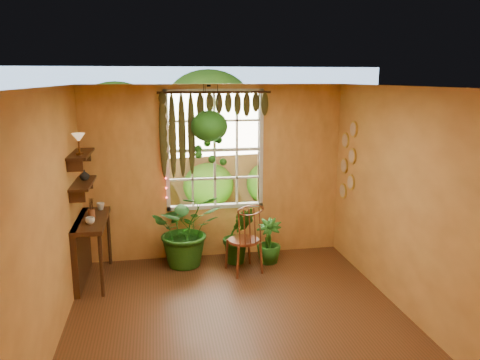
% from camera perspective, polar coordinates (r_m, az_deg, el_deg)
% --- Properties ---
extents(floor, '(4.50, 4.50, 0.00)m').
position_cam_1_polar(floor, '(5.64, 0.12, -17.32)').
color(floor, '#592D19').
rests_on(floor, ground).
extents(ceiling, '(4.50, 4.50, 0.00)m').
position_cam_1_polar(ceiling, '(4.90, 0.13, 11.29)').
color(ceiling, white).
rests_on(ceiling, wall_back).
extents(wall_back, '(4.00, 0.00, 4.00)m').
position_cam_1_polar(wall_back, '(7.27, -3.06, 0.91)').
color(wall_back, '#E9A54F').
rests_on(wall_back, floor).
extents(wall_left, '(0.00, 4.50, 4.50)m').
position_cam_1_polar(wall_left, '(5.15, -22.41, -4.85)').
color(wall_left, '#E9A54F').
rests_on(wall_left, floor).
extents(wall_right, '(0.00, 4.50, 4.50)m').
position_cam_1_polar(wall_right, '(5.80, 19.99, -2.81)').
color(wall_right, '#E9A54F').
rests_on(wall_right, floor).
extents(window, '(1.52, 0.10, 1.86)m').
position_cam_1_polar(window, '(7.24, -3.12, 3.67)').
color(window, silver).
rests_on(window, wall_back).
extents(valance_vine, '(1.70, 0.12, 1.10)m').
position_cam_1_polar(valance_vine, '(7.04, -3.74, 8.15)').
color(valance_vine, '#3D2310').
rests_on(valance_vine, window).
extents(string_lights, '(0.03, 0.03, 1.54)m').
position_cam_1_polar(string_lights, '(7.09, -9.16, 3.76)').
color(string_lights, '#FF2633').
rests_on(string_lights, window).
extents(wall_plates, '(0.04, 0.32, 1.10)m').
position_cam_1_polar(wall_plates, '(7.31, 13.00, 2.26)').
color(wall_plates, '#FEF4D0').
rests_on(wall_plates, wall_right).
extents(counter_ledge, '(0.40, 1.20, 0.90)m').
position_cam_1_polar(counter_ledge, '(6.88, -18.39, -7.30)').
color(counter_ledge, '#3D2310').
rests_on(counter_ledge, floor).
extents(shelf_lower, '(0.25, 0.90, 0.04)m').
position_cam_1_polar(shelf_lower, '(6.64, -18.59, -0.38)').
color(shelf_lower, '#3D2310').
rests_on(shelf_lower, wall_left).
extents(shelf_upper, '(0.25, 0.90, 0.04)m').
position_cam_1_polar(shelf_upper, '(6.57, -18.83, 3.02)').
color(shelf_upper, '#3D2310').
rests_on(shelf_upper, wall_left).
extents(backyard, '(14.00, 10.00, 12.00)m').
position_cam_1_polar(backyard, '(11.84, -4.73, 5.01)').
color(backyard, '#1B4E16').
rests_on(backyard, ground).
extents(windsor_chair, '(0.56, 0.58, 1.21)m').
position_cam_1_polar(windsor_chair, '(6.88, 0.59, -8.43)').
color(windsor_chair, brown).
rests_on(windsor_chair, floor).
extents(potted_plant_left, '(1.08, 0.95, 1.14)m').
position_cam_1_polar(potted_plant_left, '(7.10, -6.53, -5.95)').
color(potted_plant_left, '#144B14').
rests_on(potted_plant_left, floor).
extents(potted_plant_mid, '(0.51, 0.42, 0.89)m').
position_cam_1_polar(potted_plant_mid, '(7.17, -0.16, -6.71)').
color(potted_plant_mid, '#144B14').
rests_on(potted_plant_mid, floor).
extents(potted_plant_right, '(0.50, 0.50, 0.69)m').
position_cam_1_polar(potted_plant_right, '(7.23, 3.50, -7.45)').
color(potted_plant_right, '#144B14').
rests_on(potted_plant_right, floor).
extents(hanging_basket, '(0.54, 0.54, 1.20)m').
position_cam_1_polar(hanging_basket, '(6.92, -3.76, 5.93)').
color(hanging_basket, black).
rests_on(hanging_basket, ceiling).
extents(cup_a, '(0.14, 0.14, 0.09)m').
position_cam_1_polar(cup_a, '(6.50, -17.80, -4.74)').
color(cup_a, silver).
rests_on(cup_a, counter_ledge).
extents(cup_b, '(0.12, 0.12, 0.10)m').
position_cam_1_polar(cup_b, '(7.14, -16.64, -3.10)').
color(cup_b, beige).
rests_on(cup_b, counter_ledge).
extents(brush_jar, '(0.09, 0.09, 0.34)m').
position_cam_1_polar(brush_jar, '(6.77, -17.68, -3.27)').
color(brush_jar, '#97502C').
rests_on(brush_jar, counter_ledge).
extents(shelf_vase, '(0.16, 0.16, 0.14)m').
position_cam_1_polar(shelf_vase, '(6.76, -18.44, 0.60)').
color(shelf_vase, '#B2AD99').
rests_on(shelf_vase, shelf_lower).
extents(tiffany_lamp, '(0.17, 0.17, 0.28)m').
position_cam_1_polar(tiffany_lamp, '(6.35, -19.08, 4.75)').
color(tiffany_lamp, '#513217').
rests_on(tiffany_lamp, shelf_upper).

